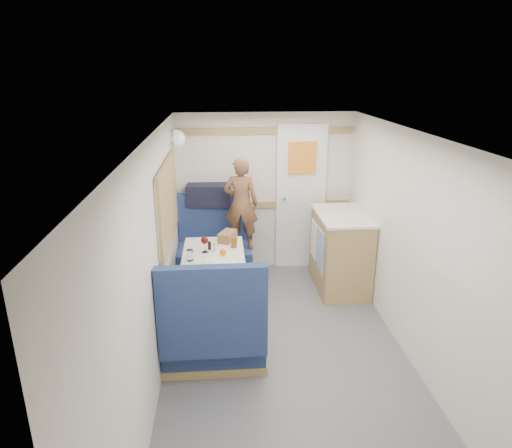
{
  "coord_description": "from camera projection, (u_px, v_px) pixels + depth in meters",
  "views": [
    {
      "loc": [
        -0.56,
        -3.3,
        2.49
      ],
      "look_at": [
        -0.22,
        0.9,
        1.05
      ],
      "focal_mm": 32.0,
      "sensor_mm": 36.0,
      "label": 1
    }
  ],
  "objects": [
    {
      "name": "galley_counter",
      "position": [
        340.0,
        251.0,
        5.34
      ],
      "size": [
        0.57,
        0.92,
        0.92
      ],
      "color": "olive",
      "rests_on": "floor"
    },
    {
      "name": "oak_trim_high",
      "position": [
        266.0,
        131.0,
        5.49
      ],
      "size": [
        2.15,
        0.02,
        0.08
      ],
      "primitive_type": "cube",
      "color": "olive",
      "rests_on": "wall_back"
    },
    {
      "name": "bread_loaf",
      "position": [
        227.0,
        236.0,
        4.94
      ],
      "size": [
        0.22,
        0.28,
        0.1
      ],
      "primitive_type": "cube",
      "rotation": [
        0.0,
        0.0,
        -0.43
      ],
      "color": "brown",
      "rests_on": "dinette_table"
    },
    {
      "name": "bench_near",
      "position": [
        214.0,
        336.0,
        3.95
      ],
      "size": [
        0.9,
        0.59,
        1.05
      ],
      "color": "navy",
      "rests_on": "floor"
    },
    {
      "name": "wine_glass",
      "position": [
        205.0,
        241.0,
        4.6
      ],
      "size": [
        0.08,
        0.08,
        0.17
      ],
      "color": "white",
      "rests_on": "dinette_table"
    },
    {
      "name": "orange_fruit",
      "position": [
        223.0,
        252.0,
        4.49
      ],
      "size": [
        0.07,
        0.07,
        0.07
      ],
      "primitive_type": "sphere",
      "color": "orange",
      "rests_on": "tray"
    },
    {
      "name": "dome_light",
      "position": [
        176.0,
        139.0,
        5.06
      ],
      "size": [
        0.2,
        0.2,
        0.2
      ],
      "primitive_type": "sphere",
      "color": "white",
      "rests_on": "wall_left"
    },
    {
      "name": "wall_left",
      "position": [
        153.0,
        270.0,
        3.56
      ],
      "size": [
        0.02,
        4.5,
        2.0
      ],
      "primitive_type": "cube",
      "color": "silver",
      "rests_on": "floor"
    },
    {
      "name": "bench_far",
      "position": [
        215.0,
        257.0,
        5.58
      ],
      "size": [
        0.9,
        0.59,
        1.05
      ],
      "color": "navy",
      "rests_on": "floor"
    },
    {
      "name": "person",
      "position": [
        241.0,
        204.0,
        5.3
      ],
      "size": [
        0.44,
        0.32,
        1.1
      ],
      "primitive_type": "imported",
      "rotation": [
        0.0,
        0.0,
        2.98
      ],
      "color": "brown",
      "rests_on": "bench_far"
    },
    {
      "name": "ceiling",
      "position": [
        296.0,
        140.0,
        3.32
      ],
      "size": [
        4.5,
        4.5,
        0.0
      ],
      "primitive_type": "plane",
      "rotation": [
        3.14,
        0.0,
        0.0
      ],
      "color": "silver",
      "rests_on": "wall_back"
    },
    {
      "name": "duffel_bag",
      "position": [
        209.0,
        195.0,
        5.58
      ],
      "size": [
        0.55,
        0.3,
        0.26
      ],
      "primitive_type": "cube",
      "rotation": [
        0.0,
        0.0,
        -0.08
      ],
      "color": "black",
      "rests_on": "ledge"
    },
    {
      "name": "oak_trim_low",
      "position": [
        265.0,
        205.0,
        5.79
      ],
      "size": [
        2.15,
        0.02,
        0.08
      ],
      "primitive_type": "cube",
      "color": "olive",
      "rests_on": "wall_back"
    },
    {
      "name": "floor",
      "position": [
        290.0,
        371.0,
        3.96
      ],
      "size": [
        4.5,
        4.5,
        0.0
      ],
      "primitive_type": "plane",
      "color": "#515156",
      "rests_on": "ground"
    },
    {
      "name": "salt_grinder",
      "position": [
        215.0,
        247.0,
        4.66
      ],
      "size": [
        0.04,
        0.04,
        0.09
      ],
      "primitive_type": "cylinder",
      "color": "silver",
      "rests_on": "dinette_table"
    },
    {
      "name": "tumbler_left",
      "position": [
        190.0,
        255.0,
        4.42
      ],
      "size": [
        0.07,
        0.07,
        0.11
      ],
      "primitive_type": "cylinder",
      "color": "white",
      "rests_on": "dinette_table"
    },
    {
      "name": "beer_glass",
      "position": [
        234.0,
        243.0,
        4.75
      ],
      "size": [
        0.07,
        0.07,
        0.1
      ],
      "primitive_type": "cylinder",
      "color": "brown",
      "rests_on": "dinette_table"
    },
    {
      "name": "wall_right",
      "position": [
        426.0,
        261.0,
        3.72
      ],
      "size": [
        0.02,
        4.5,
        2.0
      ],
      "primitive_type": "cube",
      "color": "silver",
      "rests_on": "floor"
    },
    {
      "name": "cheese_block",
      "position": [
        209.0,
        264.0,
        4.26
      ],
      "size": [
        0.11,
        0.08,
        0.03
      ],
      "primitive_type": "cube",
      "rotation": [
        0.0,
        0.0,
        0.27
      ],
      "color": "#E6D484",
      "rests_on": "tray"
    },
    {
      "name": "rear_door",
      "position": [
        301.0,
        195.0,
        5.77
      ],
      "size": [
        0.62,
        0.12,
        1.86
      ],
      "color": "white",
      "rests_on": "wall_back"
    },
    {
      "name": "wall_back",
      "position": [
        265.0,
        193.0,
        5.76
      ],
      "size": [
        2.2,
        0.02,
        2.0
      ],
      "primitive_type": "cube",
      "color": "silver",
      "rests_on": "floor"
    },
    {
      "name": "pepper_grinder",
      "position": [
        209.0,
        246.0,
        4.69
      ],
      "size": [
        0.03,
        0.03,
        0.09
      ],
      "primitive_type": "cylinder",
      "color": "black",
      "rests_on": "dinette_table"
    },
    {
      "name": "ledge",
      "position": [
        214.0,
        206.0,
        5.63
      ],
      "size": [
        0.9,
        0.14,
        0.04
      ],
      "primitive_type": "cube",
      "color": "olive",
      "rests_on": "bench_far"
    },
    {
      "name": "dinette_table",
      "position": [
        214.0,
        267.0,
        4.67
      ],
      "size": [
        0.62,
        0.92,
        0.72
      ],
      "color": "white",
      "rests_on": "floor"
    },
    {
      "name": "tray",
      "position": [
        223.0,
        266.0,
        4.3
      ],
      "size": [
        0.39,
        0.44,
        0.02
      ],
      "primitive_type": "cube",
      "rotation": [
        0.0,
        0.0,
        0.37
      ],
      "color": "white",
      "rests_on": "dinette_table"
    },
    {
      "name": "side_window",
      "position": [
        167.0,
        203.0,
        4.42
      ],
      "size": [
        0.04,
        1.3,
        0.72
      ],
      "primitive_type": "cube",
      "color": "#AAAE94",
      "rests_on": "wall_left"
    }
  ]
}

